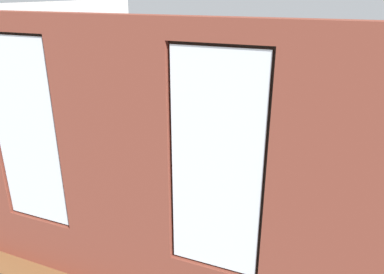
{
  "coord_description": "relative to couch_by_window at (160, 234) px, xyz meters",
  "views": [
    {
      "loc": [
        -2.02,
        5.63,
        3.22
      ],
      "look_at": [
        0.14,
        0.4,
        0.99
      ],
      "focal_mm": 35.0,
      "sensor_mm": 36.0,
      "label": 1
    }
  ],
  "objects": [
    {
      "name": "ground_plane",
      "position": [
        0.14,
        -2.12,
        -0.38
      ],
      "size": [
        6.69,
        6.31,
        0.1
      ],
      "primitive_type": "cube",
      "color": "brown"
    },
    {
      "name": "brick_wall_with_windows",
      "position": [
        0.14,
        0.65,
        1.14
      ],
      "size": [
        6.09,
        0.3,
        3.03
      ],
      "color": "brown",
      "rests_on": "ground_plane"
    },
    {
      "name": "white_wall_right",
      "position": [
        3.14,
        -1.92,
        1.18
      ],
      "size": [
        0.1,
        5.31,
        3.03
      ],
      "primitive_type": "cube",
      "color": "white",
      "rests_on": "ground_plane"
    },
    {
      "name": "couch_by_window",
      "position": [
        0.0,
        0.0,
        0.0
      ],
      "size": [
        1.87,
        0.87,
        0.8
      ],
      "color": "black",
      "rests_on": "ground_plane"
    },
    {
      "name": "couch_left",
      "position": [
        -2.21,
        -1.54,
        0.0
      ],
      "size": [
        0.92,
        1.82,
        0.8
      ],
      "rotation": [
        0.0,
        0.0,
        1.54
      ],
      "color": "black",
      "rests_on": "ground_plane"
    },
    {
      "name": "coffee_table",
      "position": [
        0.59,
        -2.27,
        0.07
      ],
      "size": [
        1.54,
        0.87,
        0.45
      ],
      "color": "olive",
      "rests_on": "ground_plane"
    },
    {
      "name": "cup_ceramic",
      "position": [
        1.05,
        -2.13,
        0.17
      ],
      "size": [
        0.08,
        0.08,
        0.1
      ],
      "primitive_type": "cylinder",
      "color": "silver",
      "rests_on": "coffee_table"
    },
    {
      "name": "candle_jar",
      "position": [
        0.48,
        -2.13,
        0.18
      ],
      "size": [
        0.08,
        0.08,
        0.13
      ],
      "primitive_type": "cylinder",
      "color": "#B7333D",
      "rests_on": "coffee_table"
    },
    {
      "name": "table_plant_small",
      "position": [
        0.78,
        -2.37,
        0.22
      ],
      "size": [
        0.11,
        0.11,
        0.18
      ],
      "color": "beige",
      "rests_on": "coffee_table"
    },
    {
      "name": "remote_black",
      "position": [
        0.59,
        -2.27,
        0.13
      ],
      "size": [
        0.14,
        0.17,
        0.02
      ],
      "primitive_type": "cube",
      "rotation": [
        0.0,
        0.0,
        5.64
      ],
      "color": "black",
      "rests_on": "coffee_table"
    },
    {
      "name": "remote_gray",
      "position": [
        0.17,
        -2.42,
        0.13
      ],
      "size": [
        0.14,
        0.16,
        0.02
      ],
      "primitive_type": "cube",
      "rotation": [
        0.0,
        0.0,
        2.48
      ],
      "color": "#59595B",
      "rests_on": "coffee_table"
    },
    {
      "name": "media_console",
      "position": [
        2.84,
        -2.08,
        -0.09
      ],
      "size": [
        0.99,
        0.42,
        0.47
      ],
      "primitive_type": "cube",
      "color": "black",
      "rests_on": "ground_plane"
    },
    {
      "name": "tv_flatscreen",
      "position": [
        2.84,
        -2.08,
        0.52
      ],
      "size": [
        1.09,
        0.2,
        0.75
      ],
      "color": "black",
      "rests_on": "media_console"
    },
    {
      "name": "potted_plant_foreground_right",
      "position": [
        2.55,
        -4.23,
        0.39
      ],
      "size": [
        1.02,
        1.15,
        1.26
      ],
      "color": "brown",
      "rests_on": "ground_plane"
    },
    {
      "name": "potted_plant_between_couches",
      "position": [
        -1.39,
        -0.05,
        0.33
      ],
      "size": [
        0.88,
        0.88,
        1.14
      ],
      "color": "brown",
      "rests_on": "ground_plane"
    },
    {
      "name": "potted_plant_beside_window_right",
      "position": [
        2.18,
        0.09,
        0.27
      ],
      "size": [
        0.72,
        0.64,
        1.12
      ],
      "color": "#9E5638",
      "rests_on": "ground_plane"
    },
    {
      "name": "potted_plant_by_left_couch",
      "position": [
        -1.81,
        -2.89,
        0.06
      ],
      "size": [
        0.4,
        0.4,
        0.6
      ],
      "color": "beige",
      "rests_on": "ground_plane"
    },
    {
      "name": "potted_plant_mid_room_small",
      "position": [
        -0.31,
        -2.68,
        0.06
      ],
      "size": [
        0.34,
        0.34,
        0.58
      ],
      "color": "beige",
      "rests_on": "ground_plane"
    },
    {
      "name": "potted_plant_corner_far_left",
      "position": [
        -2.35,
        0.1,
        0.48
      ],
      "size": [
        1.07,
        1.04,
        1.38
      ],
      "color": "#47423D",
      "rests_on": "ground_plane"
    },
    {
      "name": "potted_plant_corner_near_left",
      "position": [
        -2.35,
        -4.28,
        0.59
      ],
      "size": [
        1.09,
        1.22,
        1.49
      ],
      "color": "#47423D",
      "rests_on": "ground_plane"
    },
    {
      "name": "potted_plant_near_tv",
      "position": [
        2.28,
        -1.12,
        0.24
      ],
      "size": [
        0.91,
        1.1,
        1.24
      ],
      "color": "gray",
      "rests_on": "ground_plane"
    }
  ]
}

